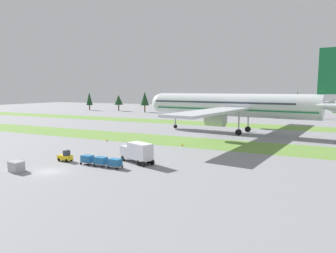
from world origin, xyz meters
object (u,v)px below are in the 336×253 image
(catering_truck, at_px, (137,152))
(uld_container_1, at_px, (17,167))
(ground_crew_marshaller, at_px, (123,154))
(airliner, at_px, (236,105))
(cargo_dolly_second, at_px, (101,161))
(cargo_dolly_third, at_px, (115,163))
(uld_container_0, at_px, (16,166))
(cargo_dolly_lead, at_px, (87,159))
(taxiway_marker_0, at_px, (182,145))
(baggage_tug, at_px, (65,157))
(taxiway_marker_1, at_px, (107,140))

(catering_truck, height_order, uld_container_1, catering_truck)
(ground_crew_marshaller, bearing_deg, uld_container_1, 34.59)
(airliner, height_order, uld_container_1, airliner)
(cargo_dolly_second, height_order, ground_crew_marshaller, ground_crew_marshaller)
(airliner, bearing_deg, uld_container_1, 167.25)
(cargo_dolly_second, height_order, catering_truck, catering_truck)
(airliner, xyz_separation_m, cargo_dolly_third, (-8.23, -48.30, -7.25))
(airliner, relative_size, uld_container_1, 36.16)
(catering_truck, distance_m, uld_container_1, 18.93)
(uld_container_0, bearing_deg, catering_truck, 40.48)
(cargo_dolly_third, bearing_deg, ground_crew_marshaller, 24.34)
(cargo_dolly_lead, relative_size, taxiway_marker_0, 4.15)
(baggage_tug, height_order, uld_container_0, baggage_tug)
(baggage_tug, distance_m, cargo_dolly_lead, 5.03)
(cargo_dolly_second, height_order, cargo_dolly_third, same)
(cargo_dolly_third, xyz_separation_m, uld_container_1, (-12.58, -8.24, -0.13))
(airliner, bearing_deg, cargo_dolly_third, 177.79)
(cargo_dolly_third, distance_m, uld_container_1, 15.04)
(airliner, height_order, baggage_tug, airliner)
(ground_crew_marshaller, distance_m, taxiway_marker_1, 20.36)
(cargo_dolly_second, xyz_separation_m, uld_container_0, (-10.39, -7.83, -0.16))
(airliner, height_order, uld_container_0, airliner)
(cargo_dolly_second, bearing_deg, ground_crew_marshaller, -2.15)
(cargo_dolly_second, relative_size, cargo_dolly_third, 1.00)
(airliner, xyz_separation_m, taxiway_marker_0, (-6.02, -25.66, -7.90))
(cargo_dolly_lead, relative_size, cargo_dolly_second, 1.00)
(catering_truck, relative_size, uld_container_0, 3.65)
(cargo_dolly_lead, bearing_deg, ground_crew_marshaller, -27.81)
(airliner, relative_size, cargo_dolly_second, 32.40)
(cargo_dolly_third, distance_m, taxiway_marker_1, 26.50)
(airliner, height_order, cargo_dolly_lead, airliner)
(airliner, xyz_separation_m, baggage_tug, (-19.05, -48.07, -7.35))
(ground_crew_marshaller, xyz_separation_m, taxiway_marker_0, (4.76, 16.67, -0.68))
(baggage_tug, height_order, cargo_dolly_second, baggage_tug)
(cargo_dolly_second, relative_size, taxiway_marker_1, 3.93)
(cargo_dolly_second, distance_m, taxiway_marker_0, 23.16)
(cargo_dolly_second, xyz_separation_m, ground_crew_marshaller, (0.35, 5.91, 0.03))
(airliner, distance_m, uld_container_1, 60.70)
(catering_truck, bearing_deg, baggage_tug, 132.06)
(cargo_dolly_lead, height_order, cargo_dolly_third, same)
(cargo_dolly_second, relative_size, uld_container_0, 1.12)
(uld_container_1, bearing_deg, cargo_dolly_third, 33.22)
(catering_truck, xyz_separation_m, ground_crew_marshaller, (-3.79, 1.34, -1.01))
(airliner, relative_size, taxiway_marker_0, 134.49)
(airliner, height_order, taxiway_marker_1, airliner)
(cargo_dolly_second, height_order, taxiway_marker_1, cargo_dolly_second)
(cargo_dolly_third, bearing_deg, catering_truck, -13.79)
(catering_truck, xyz_separation_m, uld_container_0, (-14.54, -12.41, -1.20))
(airliner, height_order, catering_truck, airliner)
(catering_truck, bearing_deg, cargo_dolly_third, -173.02)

